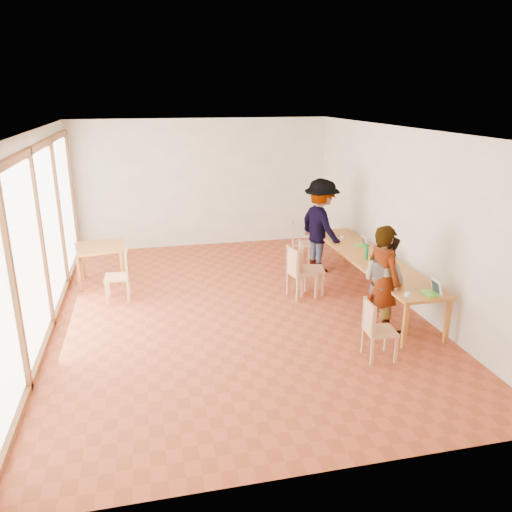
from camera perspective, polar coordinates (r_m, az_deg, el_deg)
The scene contains 25 objects.
ground at distance 8.63m, azimuth -2.51°, elevation -6.13°, with size 8.00×8.00×0.00m, color #AB4829.
wall_back at distance 12.00m, azimuth -6.07°, elevation 8.23°, with size 6.00×0.10×3.00m, color white.
wall_front at distance 4.48m, azimuth 6.56°, elevation -9.11°, with size 6.00×0.10×3.00m, color white.
wall_right at distance 9.12m, azimuth 16.29°, elevation 4.46°, with size 0.10×8.00×3.00m, color white.
window_wall at distance 8.17m, azimuth -23.56°, elevation 2.12°, with size 0.10×8.00×3.00m, color white.
ceiling at distance 7.88m, azimuth -2.81°, elevation 14.32°, with size 6.00×8.00×0.04m, color white.
communal_table at distance 9.16m, azimuth 12.94°, elevation -0.40°, with size 0.80×4.00×0.75m.
side_table at distance 10.06m, azimuth -17.35°, elevation 0.69°, with size 0.90×0.90×0.75m.
chair_near at distance 7.09m, azimuth 13.41°, elevation -7.57°, with size 0.43×0.43×0.46m.
chair_mid at distance 9.16m, azimuth 5.73°, elevation -0.75°, with size 0.53×0.53×0.51m.
chair_far at distance 8.94m, azimuth 4.76°, elevation -1.27°, with size 0.52×0.52×0.50m.
chair_empty at distance 10.91m, azimuth 4.71°, elevation 2.07°, with size 0.51×0.51×0.46m.
chair_spare at distance 9.14m, azimuth -15.06°, elevation -1.57°, with size 0.44×0.44×0.48m.
person_near at distance 7.78m, azimuth 14.30°, elevation -2.67°, with size 0.62×0.41×1.71m, color gray.
person_mid at distance 7.92m, azimuth 14.40°, elevation -2.95°, with size 0.75×0.58×1.54m, color gray.
person_far at distance 10.27m, azimuth 7.41°, elevation 3.44°, with size 1.24×0.71×1.92m, color gray.
laptop_near at distance 7.72m, azimuth 19.59°, elevation -3.70°, with size 0.23×0.27×0.22m.
laptop_mid at distance 8.96m, azimuth 13.64°, elevation -0.16°, with size 0.28×0.29×0.21m.
laptop_far at distance 9.75m, azimuth 11.99°, elevation 1.42°, with size 0.23×0.25×0.20m.
yellow_mug at distance 10.17m, azimuth 8.69°, elevation 2.26°, with size 0.12×0.12×0.09m, color gold.
green_bottle at distance 8.98m, azimuth 12.52°, elevation 0.51°, with size 0.07×0.07×0.28m, color #1C6E35.
clear_glass at distance 10.08m, azimuth 9.80°, elevation 2.05°, with size 0.07×0.07×0.09m, color silver.
condiment_cup at distance 7.52m, azimuth 16.94°, elevation -4.24°, with size 0.08×0.08×0.06m, color white.
pink_phone at distance 9.86m, azimuth 12.74°, elevation 1.27°, with size 0.05×0.10×0.01m, color #EB4073.
black_pouch at distance 8.27m, azimuth 13.94°, elevation -1.81°, with size 0.16×0.26×0.09m, color black.
Camera 1 is at (-1.36, -7.75, 3.54)m, focal length 35.00 mm.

